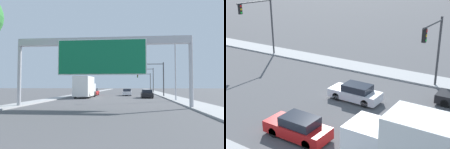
# 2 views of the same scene
# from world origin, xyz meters

# --- Properties ---
(sidewalk_right) EXTENTS (3.00, 120.00, 0.15)m
(sidewalk_right) POSITION_xyz_m (9.50, 60.00, 0.07)
(sidewalk_right) COLOR #A7A7A7
(sidewalk_right) RESTS_ON ground
(car_far_right) EXTENTS (1.78, 4.35, 1.49)m
(car_far_right) POSITION_xyz_m (-5.25, 42.53, 0.70)
(car_far_right) COLOR red
(car_far_right) RESTS_ON ground
(car_near_center) EXTENTS (1.73, 4.22, 1.40)m
(car_near_center) POSITION_xyz_m (1.75, 42.41, 0.66)
(car_near_center) COLOR silver
(car_near_center) RESTS_ON ground
(traffic_light_near_intersection) EXTENTS (4.84, 0.32, 6.31)m
(traffic_light_near_intersection) POSITION_xyz_m (6.97, 38.00, 4.28)
(traffic_light_near_intersection) COLOR #3D3D3F
(traffic_light_near_intersection) RESTS_ON ground
(traffic_light_mid_block) EXTENTS (5.04, 0.32, 6.86)m
(traffic_light_mid_block) POSITION_xyz_m (6.97, 58.00, 4.64)
(traffic_light_mid_block) COLOR #3D3D3F
(traffic_light_mid_block) RESTS_ON ground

